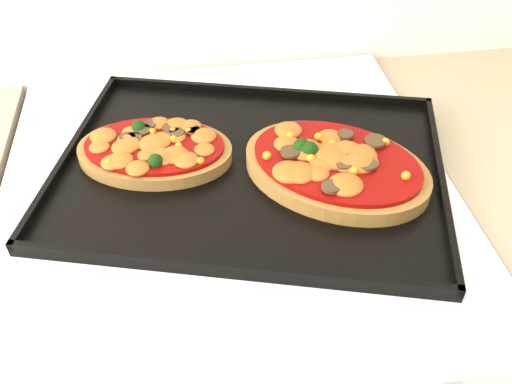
{
  "coord_description": "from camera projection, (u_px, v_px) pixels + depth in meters",
  "views": [
    {
      "loc": [
        -0.04,
        1.12,
        1.4
      ],
      "look_at": [
        0.04,
        1.65,
        0.92
      ],
      "focal_mm": 40.0,
      "sensor_mm": 36.0,
      "label": 1
    }
  ],
  "objects": [
    {
      "name": "stove",
      "position": [
        235.0,
        363.0,
        1.06
      ],
      "size": [
        0.6,
        0.6,
        0.91
      ],
      "primitive_type": "cube",
      "color": "silver",
      "rests_on": "floor"
    },
    {
      "name": "baking_tray",
      "position": [
        250.0,
        166.0,
        0.76
      ],
      "size": [
        0.59,
        0.5,
        0.02
      ],
      "primitive_type": "cube",
      "rotation": [
        0.0,
        0.0,
        -0.28
      ],
      "color": "black",
      "rests_on": "stove"
    },
    {
      "name": "pizza_left",
      "position": [
        155.0,
        149.0,
        0.76
      ],
      "size": [
        0.23,
        0.18,
        0.03
      ],
      "primitive_type": null,
      "rotation": [
        0.0,
        0.0,
        -0.22
      ],
      "color": "brown",
      "rests_on": "baking_tray"
    },
    {
      "name": "pizza_right",
      "position": [
        336.0,
        165.0,
        0.73
      ],
      "size": [
        0.3,
        0.29,
        0.04
      ],
      "primitive_type": null,
      "rotation": [
        0.0,
        0.0,
        -0.63
      ],
      "color": "brown",
      "rests_on": "baking_tray"
    }
  ]
}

